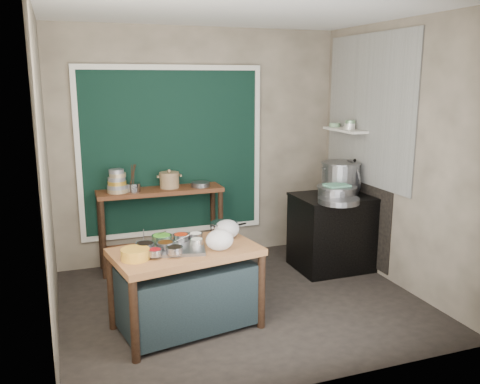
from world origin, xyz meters
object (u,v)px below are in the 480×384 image
object	(u,v)px
prep_table	(187,289)
steamer	(337,192)
yellow_basin	(135,254)
stove_block	(334,233)
ceramic_crock	(169,181)
stock_pot	(340,178)
utensil_cup	(133,187)
condiment_tray	(170,248)
saucepan	(224,229)
back_counter	(162,228)

from	to	relation	value
prep_table	steamer	size ratio (longest dim) A/B	2.74
yellow_basin	stove_block	bearing A→B (deg)	22.30
ceramic_crock	stock_pot	size ratio (longest dim) A/B	0.52
utensil_cup	stove_block	bearing A→B (deg)	-17.14
stove_block	condiment_tray	size ratio (longest dim) A/B	1.51
yellow_basin	steamer	xyz separation A→B (m)	(2.38, 0.85, 0.16)
saucepan	prep_table	bearing A→B (deg)	-170.98
back_counter	condiment_tray	size ratio (longest dim) A/B	2.43
stove_block	steamer	distance (m)	0.56
saucepan	stock_pot	size ratio (longest dim) A/B	0.55
stove_block	ceramic_crock	xyz separation A→B (m)	(-1.78, 0.75, 0.61)
back_counter	utensil_cup	bearing A→B (deg)	-171.43
steamer	prep_table	bearing A→B (deg)	-159.15
utensil_cup	ceramic_crock	xyz separation A→B (m)	(0.43, 0.07, 0.03)
stove_block	condiment_tray	distance (m)	2.32
back_counter	stock_pot	world-z (taller)	stock_pot
saucepan	stock_pot	xyz separation A→B (m)	(1.69, 0.77, 0.24)
yellow_basin	utensil_cup	world-z (taller)	utensil_cup
condiment_tray	ceramic_crock	xyz separation A→B (m)	(0.35, 1.60, 0.27)
stock_pot	condiment_tray	bearing A→B (deg)	-156.99
back_counter	stock_pot	distance (m)	2.19
condiment_tray	saucepan	distance (m)	0.59
prep_table	stock_pot	xyz separation A→B (m)	(2.12, 0.99, 0.69)
stove_block	yellow_basin	xyz separation A→B (m)	(-2.45, -1.01, 0.37)
saucepan	utensil_cup	size ratio (longest dim) A/B	1.61
prep_table	yellow_basin	bearing A→B (deg)	-175.18
stove_block	ceramic_crock	world-z (taller)	ceramic_crock
stove_block	stock_pot	distance (m)	0.66
condiment_tray	stock_pot	bearing A→B (deg)	23.01
back_counter	stove_block	size ratio (longest dim) A/B	1.61
stock_pot	stove_block	bearing A→B (deg)	-140.02
ceramic_crock	steamer	xyz separation A→B (m)	(1.71, -0.90, -0.08)
saucepan	yellow_basin	bearing A→B (deg)	-177.12
prep_table	condiment_tray	xyz separation A→B (m)	(-0.13, 0.03, 0.39)
stove_block	stock_pot	size ratio (longest dim) A/B	1.91
stock_pot	yellow_basin	bearing A→B (deg)	-156.75
back_counter	condiment_tray	distance (m)	1.63
stove_block	saucepan	xyz separation A→B (m)	(-1.57, -0.67, 0.40)
prep_table	saucepan	size ratio (longest dim) A/B	4.84
prep_table	yellow_basin	world-z (taller)	yellow_basin
prep_table	ceramic_crock	xyz separation A→B (m)	(0.22, 1.64, 0.66)
prep_table	condiment_tray	distance (m)	0.41
yellow_basin	utensil_cup	xyz separation A→B (m)	(0.24, 1.69, 0.20)
prep_table	condiment_tray	size ratio (longest dim) A/B	2.10
saucepan	steamer	bearing A→B (deg)	0.83
saucepan	stock_pot	world-z (taller)	stock_pot
condiment_tray	saucepan	xyz separation A→B (m)	(0.56, 0.19, 0.06)
back_counter	saucepan	world-z (taller)	back_counter
condiment_tray	prep_table	bearing A→B (deg)	-13.23
prep_table	stove_block	distance (m)	2.19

